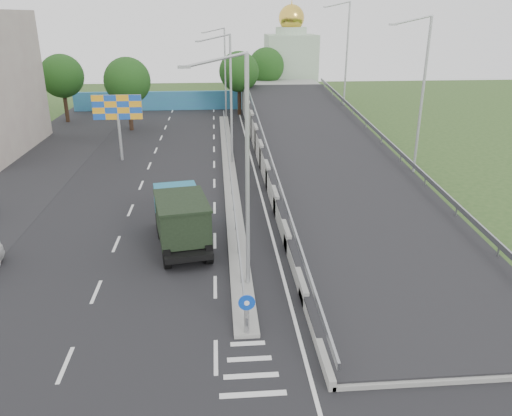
{
  "coord_description": "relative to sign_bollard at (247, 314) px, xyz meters",
  "views": [
    {
      "loc": [
        -0.95,
        -13.89,
        11.55
      ],
      "look_at": [
        1.0,
        10.17,
        2.2
      ],
      "focal_mm": 35.0,
      "sensor_mm": 36.0,
      "label": 1
    }
  ],
  "objects": [
    {
      "name": "lamp_post_far",
      "position": [
        0.11,
        43.83,
        4.77
      ],
      "size": [
        2.74,
        0.18,
        10.08
      ],
      "color": "#B2B5B7",
      "rests_on": "median"
    },
    {
      "name": "blue_wall",
      "position": [
        -4.0,
        49.83,
        0.17
      ],
      "size": [
        30.0,
        0.5,
        2.4
      ],
      "primitive_type": "cube",
      "color": "teal",
      "rests_on": "ground"
    },
    {
      "name": "median",
      "position": [
        0.0,
        21.83,
        -0.93
      ],
      "size": [
        1.0,
        44.0,
        0.2
      ],
      "primitive_type": "cube",
      "color": "gray",
      "rests_on": "ground"
    },
    {
      "name": "tree_ramp_far",
      "position": [
        6.0,
        52.83,
        4.14
      ],
      "size": [
        4.8,
        4.8,
        7.6
      ],
      "color": "black",
      "rests_on": "ground"
    },
    {
      "name": "church",
      "position": [
        10.0,
        57.83,
        4.28
      ],
      "size": [
        7.0,
        7.0,
        13.8
      ],
      "color": "#B2CCAD",
      "rests_on": "ground"
    },
    {
      "name": "tree_left_far",
      "position": [
        -18.0,
        42.83,
        4.14
      ],
      "size": [
        4.8,
        4.8,
        7.6
      ],
      "color": "black",
      "rests_on": "ground"
    },
    {
      "name": "ground",
      "position": [
        0.0,
        -2.17,
        -1.03
      ],
      "size": [
        160.0,
        160.0,
        0.0
      ],
      "primitive_type": "plane",
      "color": "#2D4C1E",
      "rests_on": "ground"
    },
    {
      "name": "billboard",
      "position": [
        -9.0,
        25.83,
        3.15
      ],
      "size": [
        4.0,
        0.24,
        5.5
      ],
      "color": "#B2B5B7",
      "rests_on": "ground"
    },
    {
      "name": "lamp_post_mid",
      "position": [
        0.11,
        23.83,
        4.77
      ],
      "size": [
        2.74,
        0.18,
        10.08
      ],
      "color": "#B2B5B7",
      "rests_on": "median"
    },
    {
      "name": "tree_median_far",
      "position": [
        2.0,
        45.83,
        4.14
      ],
      "size": [
        4.8,
        4.8,
        7.6
      ],
      "color": "black",
      "rests_on": "ground"
    },
    {
      "name": "tree_left_mid",
      "position": [
        -10.0,
        37.83,
        4.14
      ],
      "size": [
        4.8,
        4.8,
        7.6
      ],
      "color": "black",
      "rests_on": "ground"
    },
    {
      "name": "sign_bollard",
      "position": [
        0.0,
        0.0,
        0.0
      ],
      "size": [
        0.64,
        0.23,
        1.67
      ],
      "color": "black",
      "rests_on": "median"
    },
    {
      "name": "parking_strip",
      "position": [
        -16.0,
        17.83,
        -1.03
      ],
      "size": [
        8.0,
        90.0,
        0.05
      ],
      "primitive_type": "cube",
      "color": "black",
      "rests_on": "ground"
    },
    {
      "name": "median_guardrail",
      "position": [
        0.0,
        21.83,
        -0.28
      ],
      "size": [
        0.09,
        44.0,
        0.71
      ],
      "color": "gray",
      "rests_on": "median"
    },
    {
      "name": "dump_truck",
      "position": [
        -2.96,
        8.59,
        0.55
      ],
      "size": [
        3.44,
        6.8,
        2.86
      ],
      "rotation": [
        0.0,
        0.0,
        0.18
      ],
      "color": "black",
      "rests_on": "ground"
    },
    {
      "name": "lamp_post_near",
      "position": [
        0.11,
        3.83,
        4.77
      ],
      "size": [
        2.74,
        0.18,
        10.08
      ],
      "color": "#B2B5B7",
      "rests_on": "median"
    },
    {
      "name": "overpass_ramp",
      "position": [
        7.5,
        21.83,
        0.72
      ],
      "size": [
        10.0,
        50.0,
        3.5
      ],
      "color": "gray",
      "rests_on": "ground"
    },
    {
      "name": "road_surface",
      "position": [
        -3.0,
        17.83,
        -1.03
      ],
      "size": [
        26.0,
        90.0,
        0.04
      ],
      "primitive_type": "cube",
      "color": "black",
      "rests_on": "ground"
    }
  ]
}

